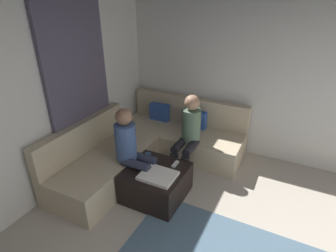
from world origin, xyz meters
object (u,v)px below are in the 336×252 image
(sectional_couch, at_px, (150,146))
(coffee_mug, at_px, (148,156))
(game_remote, at_px, (175,164))
(person_on_couch_back, at_px, (188,132))
(ottoman, at_px, (156,183))
(person_on_couch_side, at_px, (132,148))

(sectional_couch, distance_m, coffee_mug, 0.62)
(game_remote, distance_m, person_on_couch_back, 0.58)
(sectional_couch, bearing_deg, ottoman, -54.55)
(game_remote, xyz_separation_m, person_on_couch_back, (-0.04, 0.53, 0.23))
(ottoman, relative_size, person_on_couch_side, 0.63)
(game_remote, bearing_deg, ottoman, -129.29)
(ottoman, bearing_deg, person_on_couch_back, 79.73)
(ottoman, relative_size, game_remote, 5.07)
(game_remote, bearing_deg, person_on_couch_side, -157.44)
(coffee_mug, bearing_deg, person_on_couch_back, 58.17)
(ottoman, bearing_deg, coffee_mug, 140.71)
(sectional_couch, xyz_separation_m, person_on_couch_back, (0.63, 0.06, 0.38))
(game_remote, bearing_deg, person_on_couch_back, 94.62)
(coffee_mug, bearing_deg, ottoman, -39.29)
(ottoman, xyz_separation_m, coffee_mug, (-0.22, 0.18, 0.26))
(sectional_couch, distance_m, ottoman, 0.86)
(ottoman, distance_m, person_on_couch_side, 0.57)
(sectional_couch, height_order, person_on_couch_back, person_on_couch_back)
(person_on_couch_side, bearing_deg, sectional_couch, -168.08)
(coffee_mug, relative_size, person_on_couch_back, 0.08)
(person_on_couch_back, bearing_deg, sectional_couch, 4.96)
(sectional_couch, relative_size, person_on_couch_side, 2.12)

